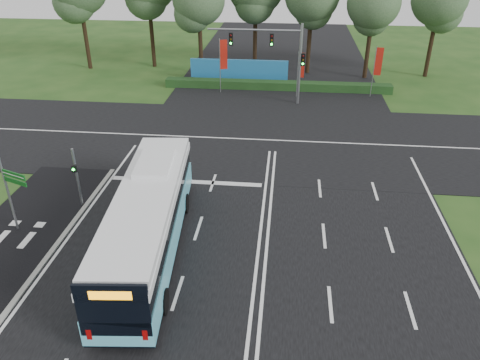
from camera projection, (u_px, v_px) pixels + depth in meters
name	position (u px, v px, depth m)	size (l,w,h in m)	color
ground	(260.00, 233.00, 24.50)	(120.00, 120.00, 0.00)	#204617
road_main	(260.00, 232.00, 24.49)	(20.00, 120.00, 0.04)	black
road_cross	(271.00, 140.00, 34.96)	(120.00, 14.00, 0.05)	black
bike_path	(3.00, 252.00, 23.00)	(5.00, 18.00, 0.06)	black
kerb_strip	(50.00, 254.00, 22.77)	(0.25, 18.00, 0.12)	gray
city_bus	(148.00, 220.00, 22.17)	(3.83, 13.06, 3.69)	#62CAE3
pedestrian_signal	(77.00, 176.00, 25.94)	(0.33, 0.42, 3.56)	gray
street_sign	(11.00, 188.00, 23.36)	(1.54, 0.66, 4.19)	gray
banner_flag_left	(223.00, 58.00, 43.57)	(0.72, 0.29, 5.07)	gray
banner_flag_mid	(300.00, 68.00, 42.59)	(0.62, 0.10, 4.21)	gray
banner_flag_right	(377.00, 65.00, 42.44)	(0.69, 0.13, 4.69)	gray
traffic_light_gantry	(280.00, 51.00, 40.15)	(8.41, 0.28, 7.00)	gray
hedge	(277.00, 86.00, 45.70)	(22.00, 1.20, 0.80)	#143716
blue_hoarding	(239.00, 70.00, 47.92)	(10.00, 0.30, 2.20)	#1E6AA4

